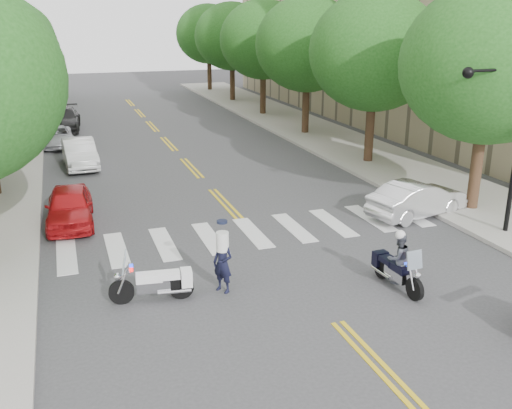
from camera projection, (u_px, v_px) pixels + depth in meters
name	position (u px, v px, depth m)	size (l,w,h in m)	color
ground	(337.00, 323.00, 14.03)	(140.00, 140.00, 0.00)	#38383A
sidewalk_right	(315.00, 133.00, 36.70)	(5.00, 60.00, 0.15)	#9E9991
tree_l_3	(5.00, 43.00, 36.49)	(6.40, 6.40, 8.45)	#382316
tree_l_4	(12.00, 39.00, 43.67)	(6.40, 6.40, 8.45)	#382316
tree_l_5	(17.00, 36.00, 50.85)	(6.40, 6.40, 8.45)	#382316
tree_r_0	(489.00, 64.00, 20.41)	(6.40, 6.40, 8.45)	#382316
tree_r_1	(375.00, 52.00, 27.59)	(6.40, 6.40, 8.45)	#382316
tree_r_2	(307.00, 45.00, 34.77)	(6.40, 6.40, 8.45)	#382316
tree_r_3	(263.00, 40.00, 41.95)	(6.40, 6.40, 8.45)	#382316
tree_r_4	(232.00, 36.00, 49.13)	(6.40, 6.40, 8.45)	#382316
tree_r_5	(208.00, 34.00, 56.31)	(6.40, 6.40, 8.45)	#382316
traffic_signal_pole	(508.00, 129.00, 18.40)	(2.82, 0.42, 6.00)	black
motorcycle_police	(397.00, 262.00, 15.65)	(0.74, 2.11, 1.70)	black
motorcycle_parked	(159.00, 283.00, 15.01)	(2.22, 0.68, 1.44)	black
officer_standing	(223.00, 263.00, 15.39)	(0.61, 0.40, 1.66)	black
convertible	(417.00, 199.00, 21.35)	(1.43, 4.09, 1.35)	silver
parked_car_a	(70.00, 206.00, 20.50)	(1.61, 4.00, 1.36)	#B11216
parked_car_b	(80.00, 153.00, 28.36)	(1.48, 4.23, 1.40)	silver
parked_car_c	(57.00, 137.00, 33.01)	(1.88, 4.07, 1.13)	#A3A5AB
parked_car_d	(63.00, 119.00, 37.60)	(2.05, 5.04, 1.46)	black
parked_car_e	(54.00, 110.00, 42.41)	(1.38, 3.43, 1.17)	#ADADB3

